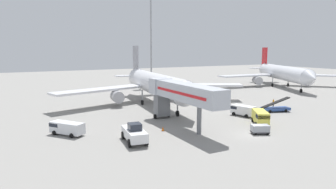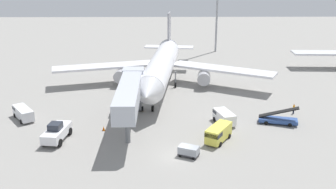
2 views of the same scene
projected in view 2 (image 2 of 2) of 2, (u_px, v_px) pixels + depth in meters
ground_plane at (179, 156)px, 48.59m from camera, size 300.00×300.00×0.00m
airplane_at_gate at (162, 65)px, 75.05m from camera, size 45.40×40.68×13.45m
jet_bridge at (130, 92)px, 56.04m from camera, size 3.46×19.54×7.30m
pushback_tug at (57, 132)px, 52.56m from camera, size 3.20×6.20×2.71m
belt_loader_truck at (278, 119)px, 58.51m from camera, size 6.18×3.40×2.93m
service_van_outer_right at (218, 133)px, 52.27m from camera, size 4.37×5.35×2.24m
service_van_near_right at (224, 116)px, 58.51m from camera, size 3.20×4.86×1.96m
service_van_far_left at (23, 112)px, 60.20m from camera, size 4.70×5.42×1.92m
baggage_cart_mid_left at (189, 151)px, 48.23m from camera, size 2.94×2.41×1.37m
ground_crew_worker_foreground at (294, 109)px, 62.43m from camera, size 0.46×0.46×1.72m
safety_cone_alpha at (104, 128)px, 56.04m from camera, size 0.47×0.47×0.71m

